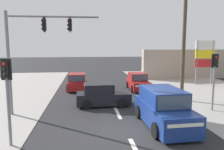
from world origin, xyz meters
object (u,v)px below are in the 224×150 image
Objects in this scene: hatchback_receding_far at (77,82)px; suv_crossing_left at (163,109)px; shopping_plaza_sign at (205,56)px; hatchback_oncoming_near at (102,95)px; hatchback_oncoming_mid at (138,82)px; pedestal_signal_right_kerb at (214,73)px; traffic_signal_mast at (31,44)px; utility_pole_midground_right at (184,38)px; pedestal_signal_left_kerb at (7,88)px.

suv_crossing_left reaches higher than hatchback_receding_far.
hatchback_oncoming_near is at bearing -148.62° from shopping_plaza_sign.
pedestal_signal_right_kerb is at bearing -66.83° from hatchback_oncoming_mid.
traffic_signal_mast is 5.59m from hatchback_oncoming_near.
shopping_plaza_sign is at bearing 52.52° from suv_crossing_left.
traffic_signal_mast is 1.30× the size of shopping_plaza_sign.
hatchback_receding_far is (2.30, 7.09, -3.44)m from traffic_signal_mast.
traffic_signal_mast is at bearing 176.47° from pedestal_signal_right_kerb.
hatchback_oncoming_mid is at bearing 84.20° from suv_crossing_left.
utility_pole_midground_right is at bearing 11.40° from traffic_signal_mast.
pedestal_signal_right_kerb reaches higher than suv_crossing_left.
shopping_plaza_sign is 13.36m from hatchback_receding_far.
pedestal_signal_left_kerb is at bearing -126.63° from hatchback_oncoming_near.
traffic_signal_mast is 1.69× the size of pedestal_signal_left_kerb.
pedestal_signal_right_kerb is at bearing -74.00° from utility_pole_midground_right.
hatchback_oncoming_mid is (-3.04, 7.10, -1.71)m from pedestal_signal_right_kerb.
pedestal_signal_right_kerb is 7.92m from hatchback_oncoming_mid.
utility_pole_midground_right is 6.90m from suv_crossing_left.
suv_crossing_left is at bearing -127.48° from shopping_plaza_sign.
shopping_plaza_sign is 1.00× the size of suv_crossing_left.
suv_crossing_left is (4.69, -9.86, 0.18)m from hatchback_receding_far.
shopping_plaza_sign reaches higher than suv_crossing_left.
hatchback_oncoming_near is (-11.23, -6.85, -2.28)m from shopping_plaza_sign.
pedestal_signal_left_kerb is 11.69m from hatchback_receding_far.
traffic_signal_mast is at bearing -151.94° from shopping_plaza_sign.
hatchback_receding_far is at bearing 138.13° from pedestal_signal_right_kerb.
pedestal_signal_left_kerb is 13.40m from hatchback_oncoming_mid.
hatchback_oncoming_mid is at bearing 53.46° from pedestal_signal_left_kerb.
hatchback_oncoming_near is 1.01× the size of hatchback_receding_far.
pedestal_signal_right_kerb is 7.28m from hatchback_oncoming_near.
pedestal_signal_left_kerb is 19.82m from shopping_plaza_sign.
traffic_signal_mast is at bearing -168.60° from utility_pole_midground_right.
hatchback_oncoming_mid is at bearing 39.06° from traffic_signal_mast.
shopping_plaza_sign is at bearing 38.98° from pedestal_signal_left_kerb.
hatchback_oncoming_near is at bearing -173.46° from utility_pole_midground_right.
utility_pole_midground_right is at bearing 31.78° from pedestal_signal_left_kerb.
suv_crossing_left is (-8.43, -10.99, -2.10)m from shopping_plaza_sign.
pedestal_signal_left_kerb is 7.20m from hatchback_oncoming_near.
shopping_plaza_sign is (5.23, 6.16, -1.65)m from utility_pole_midground_right.
hatchback_receding_far is at bearing 147.43° from utility_pole_midground_right.
hatchback_receding_far is (-8.66, 7.76, -1.71)m from pedestal_signal_right_kerb.
shopping_plaza_sign reaches higher than pedestal_signal_left_kerb.
pedestal_signal_left_kerb is 0.77× the size of shopping_plaza_sign.
pedestal_signal_left_kerb is at bearing -148.22° from utility_pole_midground_right.
pedestal_signal_right_kerb is (0.78, -2.73, -2.22)m from utility_pole_midground_right.
hatchback_receding_far is (-7.88, 5.03, -3.93)m from utility_pole_midground_right.
utility_pole_midground_right is 2.40× the size of hatchback_oncoming_near.
hatchback_receding_far is at bearing 115.41° from suv_crossing_left.
hatchback_oncoming_mid is 5.66m from hatchback_receding_far.
traffic_signal_mast is 10.77m from hatchback_oncoming_mid.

